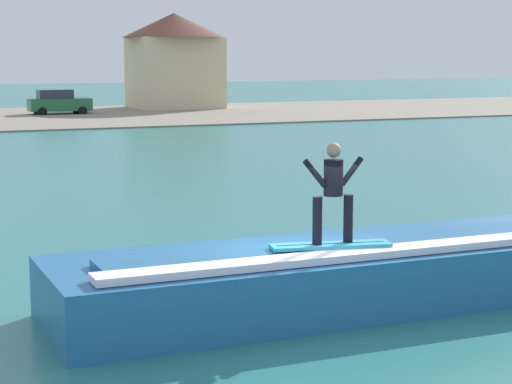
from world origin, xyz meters
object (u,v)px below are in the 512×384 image
(wave_crest, at_px, (336,275))
(house_gabled_white, at_px, (174,56))
(surfboard, at_px, (330,245))
(surfer, at_px, (333,188))
(car_far_shore, at_px, (59,102))

(wave_crest, bearing_deg, house_gabled_white, 74.20)
(surfboard, height_order, surfer, surfer)
(surfboard, distance_m, car_far_shore, 53.77)
(wave_crest, xyz_separation_m, surfboard, (-0.38, -0.48, 0.64))
(surfer, bearing_deg, car_far_shore, 83.35)
(surfboard, distance_m, house_gabled_white, 60.01)
(surfboard, bearing_deg, wave_crest, 51.54)
(surfer, height_order, car_far_shore, surfer)
(car_far_shore, xyz_separation_m, house_gabled_white, (10.27, 4.20, 3.34))
(wave_crest, relative_size, car_far_shore, 2.24)
(surfboard, bearing_deg, surfer, 25.18)
(surfboard, height_order, car_far_shore, car_far_shore)
(wave_crest, relative_size, surfboard, 4.83)
(wave_crest, xyz_separation_m, surfer, (-0.33, -0.45, 1.59))
(surfer, xyz_separation_m, house_gabled_white, (16.49, 57.58, 2.15))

